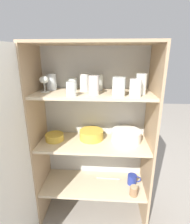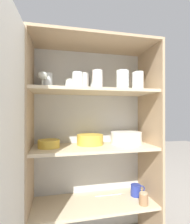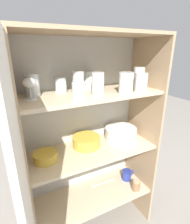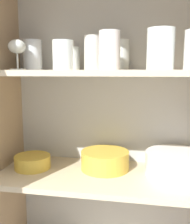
# 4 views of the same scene
# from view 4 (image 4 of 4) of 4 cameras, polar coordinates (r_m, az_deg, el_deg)

# --- Properties ---
(cupboard_back_panel) EXTENTS (0.88, 0.02, 1.43)m
(cupboard_back_panel) POSITION_cam_4_polar(r_m,az_deg,el_deg) (1.20, 3.91, -9.90)
(cupboard_back_panel) COLOR silver
(cupboard_back_panel) RESTS_ON ground_plane
(cupboard_side_left) EXTENTS (0.02, 0.37, 1.43)m
(cupboard_side_left) POSITION_cam_4_polar(r_m,az_deg,el_deg) (1.17, -19.24, -10.90)
(cupboard_side_left) COLOR tan
(cupboard_side_left) RESTS_ON ground_plane
(shelf_board_middle) EXTENTS (0.85, 0.34, 0.02)m
(shelf_board_middle) POSITION_cam_4_polar(r_m,az_deg,el_deg) (1.04, 2.73, -13.93)
(shelf_board_middle) COLOR beige
(shelf_board_upper) EXTENTS (0.85, 0.34, 0.02)m
(shelf_board_upper) POSITION_cam_4_polar(r_m,az_deg,el_deg) (0.96, 2.91, 8.49)
(shelf_board_upper) COLOR beige
(tumbler_glass_0) EXTENTS (0.07, 0.07, 0.13)m
(tumbler_glass_0) POSITION_cam_4_polar(r_m,az_deg,el_deg) (0.90, 3.17, 13.21)
(tumbler_glass_0) COLOR silver
(tumbler_glass_0) RESTS_ON shelf_board_upper
(tumbler_glass_1) EXTENTS (0.08, 0.08, 0.12)m
(tumbler_glass_1) POSITION_cam_4_polar(r_m,az_deg,el_deg) (0.85, 14.08, 13.11)
(tumbler_glass_1) COLOR white
(tumbler_glass_1) RESTS_ON shelf_board_upper
(tumbler_glass_2) EXTENTS (0.08, 0.08, 0.12)m
(tumbler_glass_2) POSITION_cam_4_polar(r_m,az_deg,el_deg) (1.13, -13.47, 11.92)
(tumbler_glass_2) COLOR white
(tumbler_glass_2) RESTS_ON shelf_board_upper
(tumbler_glass_3) EXTENTS (0.07, 0.07, 0.09)m
(tumbler_glass_3) POSITION_cam_4_polar(r_m,az_deg,el_deg) (1.08, -5.13, 11.46)
(tumbler_glass_3) COLOR white
(tumbler_glass_3) RESTS_ON shelf_board_upper
(tumbler_glass_4) EXTENTS (0.07, 0.07, 0.09)m
(tumbler_glass_4) POSITION_cam_4_polar(r_m,az_deg,el_deg) (0.87, -7.00, 12.17)
(tumbler_glass_4) COLOR white
(tumbler_glass_4) RESTS_ON shelf_board_upper
(tumbler_glass_6) EXTENTS (0.08, 0.08, 0.12)m
(tumbler_glass_6) POSITION_cam_4_polar(r_m,az_deg,el_deg) (1.05, 5.37, 12.20)
(tumbler_glass_6) COLOR white
(tumbler_glass_6) RESTS_ON shelf_board_upper
(tumbler_glass_8) EXTENTS (0.07, 0.07, 0.13)m
(tumbler_glass_8) POSITION_cam_4_polar(r_m,az_deg,el_deg) (1.02, -0.36, 12.69)
(tumbler_glass_8) COLOR white
(tumbler_glass_8) RESTS_ON shelf_board_upper
(wine_glass_0) EXTENTS (0.07, 0.07, 0.12)m
(wine_glass_0) POSITION_cam_4_polar(r_m,az_deg,el_deg) (1.07, -16.63, 13.06)
(wine_glass_0) COLOR white
(wine_glass_0) RESTS_ON shelf_board_upper
(plate_stack_white) EXTENTS (0.23, 0.23, 0.09)m
(plate_stack_white) POSITION_cam_4_polar(r_m,az_deg,el_deg) (1.05, 17.41, -10.80)
(plate_stack_white) COLOR white
(plate_stack_white) RESTS_ON shelf_board_middle
(mixing_bowl_large) EXTENTS (0.19, 0.19, 0.07)m
(mixing_bowl_large) POSITION_cam_4_polar(r_m,az_deg,el_deg) (1.07, 2.19, -10.27)
(mixing_bowl_large) COLOR gold
(mixing_bowl_large) RESTS_ON shelf_board_middle
(serving_bowl_small) EXTENTS (0.15, 0.15, 0.05)m
(serving_bowl_small) POSITION_cam_4_polar(r_m,az_deg,el_deg) (1.12, -13.46, -10.35)
(serving_bowl_small) COLOR gold
(serving_bowl_small) RESTS_ON shelf_board_middle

